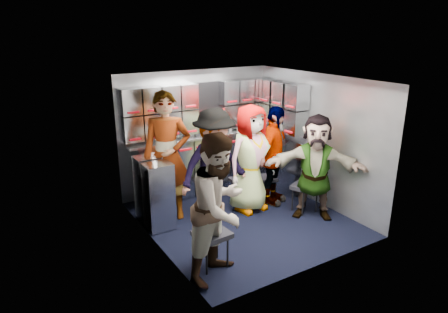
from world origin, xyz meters
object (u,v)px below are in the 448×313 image
jump_seat_center (244,182)px  attendant_arc_b (214,166)px  attendant_arc_c (250,159)px  attendant_standing (167,156)px  attendant_arc_a (220,207)px  attendant_arc_d (274,156)px  jump_seat_mid_left (209,192)px  jump_seat_mid_right (266,179)px  attendant_arc_e (315,167)px  jump_seat_near_left (212,236)px  jump_seat_near_right (305,188)px

jump_seat_center → attendant_arc_b: 0.83m
attendant_arc_c → attendant_standing: bearing=154.8°
attendant_arc_a → attendant_arc_d: (1.77, 1.28, -0.05)m
attendant_arc_b → jump_seat_mid_left: bearing=86.9°
attendant_standing → attendant_arc_d: (1.66, -0.42, -0.16)m
jump_seat_mid_right → attendant_standing: size_ratio=0.22×
attendant_arc_c → attendant_arc_a: bearing=-141.6°
jump_seat_mid_left → attendant_arc_c: attendant_arc_c is taller
attendant_standing → attendant_arc_e: size_ratio=1.21×
attendant_arc_c → attendant_arc_d: attendant_arc_c is taller
attendant_arc_a → attendant_arc_d: 2.18m
attendant_arc_b → attendant_arc_d: size_ratio=1.06×
jump_seat_near_left → attendant_arc_b: 1.31m
jump_seat_near_right → attendant_arc_e: bearing=-90.0°
attendant_standing → attendant_arc_b: attendant_standing is taller
jump_seat_mid_left → jump_seat_mid_right: size_ratio=1.10×
attendant_arc_b → attendant_arc_d: (1.12, 0.04, -0.05)m
jump_seat_mid_right → attendant_arc_d: 0.49m
jump_seat_mid_left → attendant_arc_b: (0.00, -0.18, 0.48)m
jump_seat_mid_left → attendant_arc_e: 1.65m
jump_seat_mid_right → attendant_arc_c: 0.70m
attendant_arc_d → attendant_arc_c: bearing=151.7°
jump_seat_mid_right → attendant_arc_b: attendant_arc_b is taller
jump_seat_center → attendant_arc_a: (-1.31, -1.45, 0.46)m
jump_seat_mid_left → jump_seat_center: (0.66, 0.03, 0.03)m
attendant_arc_e → attendant_arc_b: bearing=-164.3°
jump_seat_near_left → attendant_arc_c: bearing=39.8°
jump_seat_near_left → attendant_standing: size_ratio=0.24×
jump_seat_center → attendant_arc_e: bearing=-52.3°
attendant_arc_a → jump_seat_mid_right: bearing=12.8°
attendant_arc_a → attendant_arc_b: bearing=35.8°
jump_seat_near_left → attendant_arc_e: size_ratio=0.29×
attendant_arc_b → attendant_arc_c: 0.66m
jump_seat_near_right → attendant_standing: attendant_standing is taller
attendant_arc_a → attendant_arc_b: 1.39m
jump_seat_near_left → attendant_standing: (0.11, 1.51, 0.56)m
jump_seat_mid_right → attendant_arc_d: (-0.00, -0.18, 0.45)m
jump_seat_center → attendant_arc_e: attendant_arc_e is taller
jump_seat_mid_right → attendant_standing: 1.78m
attendant_standing → attendant_arc_b: (0.54, -0.46, -0.11)m
jump_seat_near_left → attendant_arc_e: bearing=11.0°
attendant_standing → jump_seat_near_left: bearing=-67.5°
attendant_arc_e → attendant_standing: bearing=-168.7°
attendant_standing → attendant_arc_c: bearing=7.1°
jump_seat_near_left → attendant_arc_d: size_ratio=0.29×
jump_seat_near_left → jump_seat_center: 1.82m
attendant_arc_c → attendant_arc_e: 0.98m
jump_seat_mid_left → jump_seat_near_right: bearing=-26.5°
jump_seat_near_left → jump_seat_near_right: 2.07m
attendant_arc_c → attendant_arc_e: (0.68, -0.70, -0.05)m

